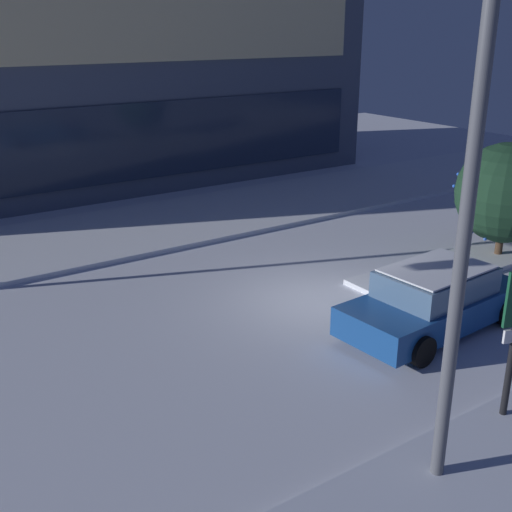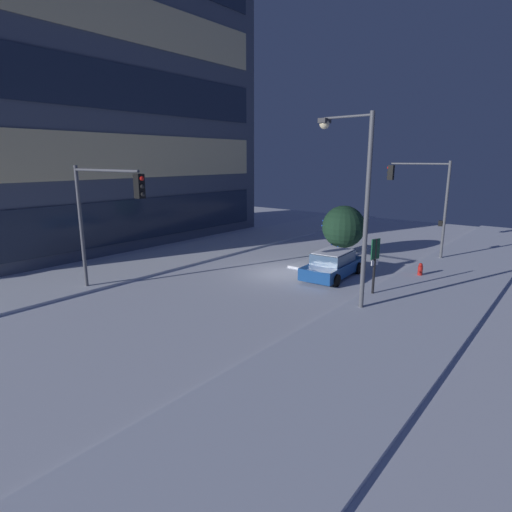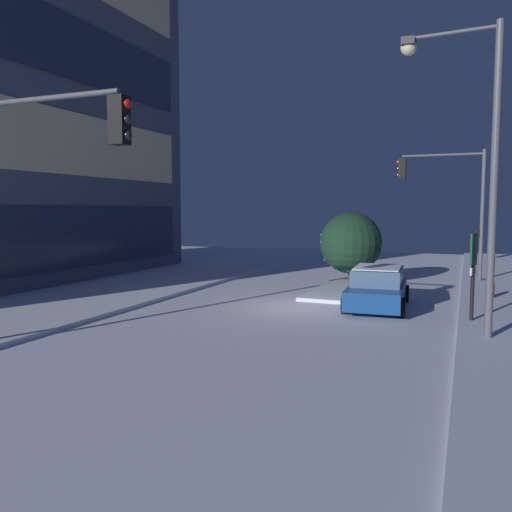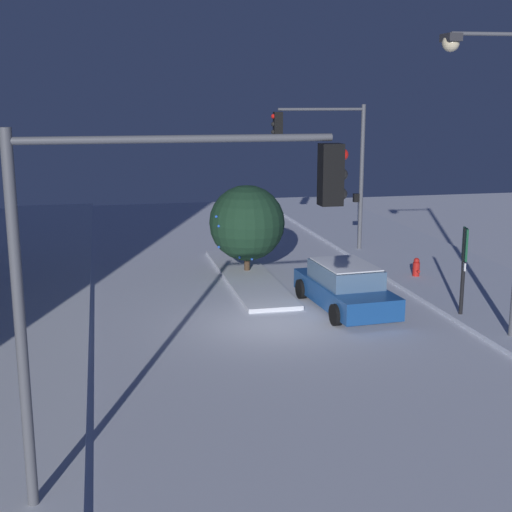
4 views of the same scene
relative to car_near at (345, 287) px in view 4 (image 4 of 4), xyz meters
The scene contains 9 objects.
ground 2.95m from the car_near, 113.83° to the left, with size 52.00×52.00×0.00m, color silver.
median_strip 5.16m from the car_near, 25.75° to the left, with size 9.00×1.80×0.14m, color silver.
car_near is the anchor object (origin of this frame).
traffic_light_corner_far_left 12.39m from the car_near, 145.62° to the left, with size 0.32×5.34×6.19m.
traffic_light_corner_near_right 9.15m from the car_near, 14.17° to the right, with size 0.32×4.13×6.38m.
street_lamp_arched 6.70m from the car_near, 143.08° to the right, with size 0.58×2.58×8.35m.
fire_hydrant 4.91m from the car_near, 52.24° to the right, with size 0.48×0.26×0.83m.
parking_info_sign 3.76m from the car_near, 119.03° to the right, with size 0.54×0.22×2.82m.
decorated_tree_median 5.82m from the car_near, 21.72° to the left, with size 2.90×2.88×3.43m.
Camera 4 is at (-19.52, 4.89, 6.59)m, focal length 49.58 mm.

